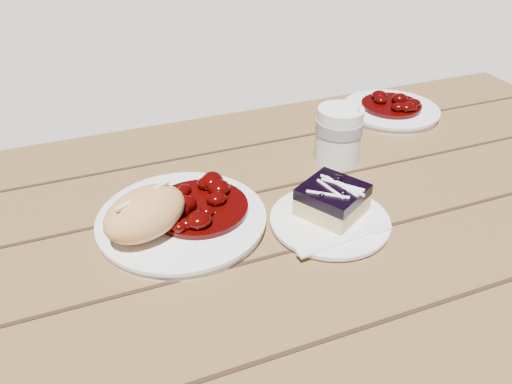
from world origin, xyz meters
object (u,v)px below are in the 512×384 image
object	(u,v)px
main_plate	(182,221)
second_plate	(390,111)
dessert_plate	(330,222)
picnic_table	(147,329)
bread_roll	(145,213)
coffee_cup	(338,135)
blueberry_cake	(332,199)

from	to	relation	value
main_plate	second_plate	world-z (taller)	same
second_plate	main_plate	bearing A→B (deg)	-156.77
dessert_plate	picnic_table	bearing A→B (deg)	171.69
main_plate	second_plate	xyz separation A→B (m)	(0.53, 0.23, 0.00)
main_plate	dessert_plate	bearing A→B (deg)	-20.97
bread_roll	dessert_plate	distance (m)	0.28
picnic_table	coffee_cup	world-z (taller)	coffee_cup
blueberry_cake	coffee_cup	world-z (taller)	coffee_cup
main_plate	blueberry_cake	size ratio (longest dim) A/B	2.10
second_plate	coffee_cup	bearing A→B (deg)	-147.31
picnic_table	second_plate	bearing A→B (deg)	23.48
picnic_table	main_plate	size ratio (longest dim) A/B	7.95
picnic_table	blueberry_cake	xyz separation A→B (m)	(0.30, -0.03, 0.20)
blueberry_cake	bread_roll	bearing A→B (deg)	140.41
bread_roll	coffee_cup	size ratio (longest dim) A/B	1.27
dessert_plate	second_plate	xyz separation A→B (m)	(0.32, 0.31, 0.00)
main_plate	coffee_cup	world-z (taller)	coffee_cup
main_plate	blueberry_cake	xyz separation A→B (m)	(0.22, -0.07, 0.03)
picnic_table	dessert_plate	bearing A→B (deg)	-8.31
dessert_plate	second_plate	distance (m)	0.44
picnic_table	coffee_cup	size ratio (longest dim) A/B	19.40
second_plate	blueberry_cake	bearing A→B (deg)	-136.36
main_plate	bread_roll	xyz separation A→B (m)	(-0.05, -0.02, 0.04)
picnic_table	bread_roll	size ratio (longest dim) A/B	15.25
main_plate	coffee_cup	xyz separation A→B (m)	(0.32, 0.09, 0.04)
blueberry_cake	coffee_cup	xyz separation A→B (m)	(0.10, 0.16, 0.02)
bread_roll	coffee_cup	world-z (taller)	coffee_cup
bread_roll	blueberry_cake	world-z (taller)	bread_roll
bread_roll	second_plate	xyz separation A→B (m)	(0.58, 0.25, -0.04)
coffee_cup	dessert_plate	bearing A→B (deg)	-121.79
dessert_plate	second_plate	bearing A→B (deg)	44.16
main_plate	second_plate	size ratio (longest dim) A/B	1.23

